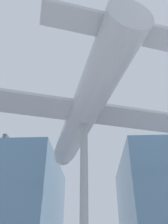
% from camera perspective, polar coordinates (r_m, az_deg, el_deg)
% --- Properties ---
extents(glass_pavilion_left, '(8.72, 14.14, 11.38)m').
position_cam_1_polar(glass_pavilion_left, '(26.98, -17.41, -23.39)').
color(glass_pavilion_left, slate).
rests_on(glass_pavilion_left, ground_plane).
extents(glass_pavilion_right, '(8.72, 14.14, 11.38)m').
position_cam_1_polar(glass_pavilion_right, '(26.69, 20.61, -22.79)').
color(glass_pavilion_right, slate).
rests_on(glass_pavilion_right, ground_plane).
extents(support_pylon_central, '(0.41, 0.41, 7.97)m').
position_cam_1_polar(support_pylon_central, '(11.32, 0.00, -21.42)').
color(support_pylon_central, '#999EA3').
rests_on(support_pylon_central, ground_plane).
extents(suspended_airplane, '(19.04, 14.88, 3.40)m').
position_cam_1_polar(suspended_airplane, '(13.29, -0.18, -0.33)').
color(suspended_airplane, '#B2B7BC').
rests_on(suspended_airplane, support_pylon_central).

